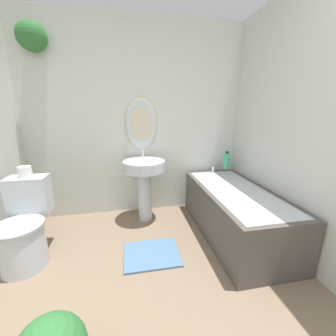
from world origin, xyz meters
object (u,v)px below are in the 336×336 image
object	(u,v)px
bathtub	(234,211)
toilet_paper_roll	(25,172)
shampoo_bottle	(226,160)
pedestal_sink	(144,177)
toilet	(24,230)

from	to	relation	value
bathtub	toilet_paper_roll	xyz separation A→B (m)	(-2.05, 0.15, 0.52)
toilet_paper_roll	shampoo_bottle	bearing A→B (deg)	10.77
pedestal_sink	bathtub	bearing A→B (deg)	-28.02
bathtub	shampoo_bottle	bearing A→B (deg)	75.14
toilet	bathtub	distance (m)	2.05
pedestal_sink	shampoo_bottle	size ratio (longest dim) A/B	3.80
bathtub	toilet_paper_roll	size ratio (longest dim) A/B	13.40
bathtub	shampoo_bottle	world-z (taller)	shampoo_bottle
pedestal_sink	toilet_paper_roll	world-z (taller)	pedestal_sink
pedestal_sink	toilet	bearing A→B (deg)	-153.70
toilet	pedestal_sink	distance (m)	1.27
toilet	pedestal_sink	world-z (taller)	pedestal_sink
toilet	shampoo_bottle	bearing A→B (deg)	15.72
toilet	toilet_paper_roll	bearing A→B (deg)	90.00
pedestal_sink	shampoo_bottle	world-z (taller)	pedestal_sink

